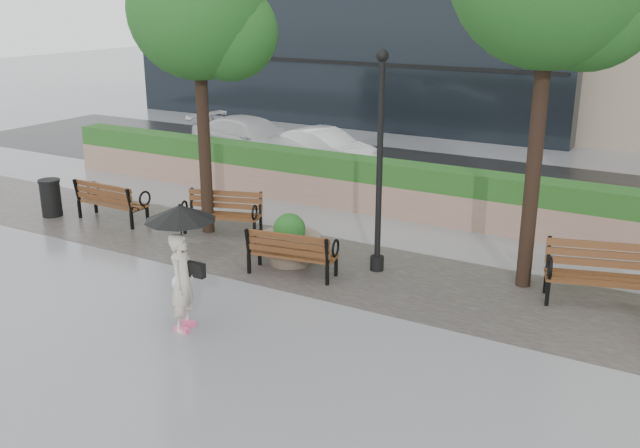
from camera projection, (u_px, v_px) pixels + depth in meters
The scene contains 15 objects.
ground at pixel (293, 334), 11.80m from camera, with size 100.00×100.00×0.00m, color gray.
cobble_strip at pixel (372, 274), 14.27m from camera, with size 28.00×3.20×0.01m, color #383330.
hedge_wall at pixel (444, 196), 17.37m from camera, with size 24.00×0.80×1.35m.
asphalt_street at pixel (491, 186), 20.87m from camera, with size 40.00×7.00×0.00m, color black.
bench_0 at pixel (113, 209), 17.54m from camera, with size 1.90×0.77×1.01m.
bench_1 at pixel (223, 221), 16.67m from camera, with size 1.91×1.23×0.96m.
bench_2 at pixel (292, 262), 14.16m from camera, with size 1.85×0.96×0.95m.
bench_3 at pixel (604, 288), 12.81m from camera, with size 2.19×1.36×1.10m.
planter_left at pixel (290, 244), 14.73m from camera, with size 1.30×1.30×1.09m.
trash_bin at pixel (51, 199), 17.89m from camera, with size 0.54×0.54×0.90m, color black.
lamppost at pixel (379, 177), 13.90m from camera, with size 0.28×0.28×4.39m.
tree_0 at pixel (206, 16), 15.32m from camera, with size 3.16×3.02×6.55m.
car_left at pixel (252, 139), 23.94m from camera, with size 1.96×4.82×1.40m, color white.
car_right at pixel (325, 148), 23.01m from camera, with size 1.29×3.71×1.22m, color white.
pedestrian at pixel (182, 255), 11.61m from camera, with size 1.17×1.17×2.14m.
Camera 1 is at (5.70, -9.02, 5.37)m, focal length 40.00 mm.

